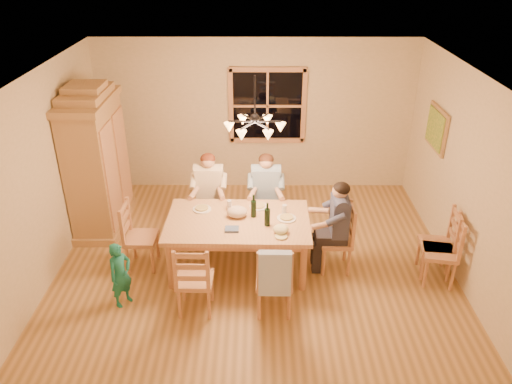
{
  "coord_description": "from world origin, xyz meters",
  "views": [
    {
      "loc": [
        0.04,
        -5.87,
        4.18
      ],
      "look_at": [
        0.01,
        0.1,
        1.09
      ],
      "focal_mm": 35.0,
      "sensor_mm": 36.0,
      "label": 1
    }
  ],
  "objects_px": {
    "chair_end_right": "(335,249)",
    "wine_bottle_a": "(254,206)",
    "armoire": "(97,164)",
    "child": "(121,275)",
    "adult_woman": "(209,184)",
    "chair_near_left": "(195,289)",
    "chair_end_left": "(142,247)",
    "dining_table": "(238,226)",
    "adult_slate_man": "(338,216)",
    "chair_far_left": "(210,215)",
    "chair_far_right": "(266,216)",
    "wine_bottle_b": "(267,214)",
    "chair_spare_front": "(438,262)",
    "adult_plaid_man": "(266,185)",
    "chair_near_right": "(274,290)",
    "chair_spare_back": "(434,254)",
    "chandelier": "(255,125)"
  },
  "relations": [
    {
      "from": "chair_far_right",
      "to": "chair_near_left",
      "type": "distance_m",
      "value": 2.02
    },
    {
      "from": "adult_slate_man",
      "to": "child",
      "type": "bearing_deg",
      "value": 106.42
    },
    {
      "from": "adult_plaid_man",
      "to": "wine_bottle_b",
      "type": "distance_m",
      "value": 1.04
    },
    {
      "from": "wine_bottle_a",
      "to": "child",
      "type": "xyz_separation_m",
      "value": [
        -1.64,
        -0.89,
        -0.49
      ]
    },
    {
      "from": "adult_woman",
      "to": "adult_slate_man",
      "type": "xyz_separation_m",
      "value": [
        1.81,
        -0.94,
        0.0
      ]
    },
    {
      "from": "chair_near_left",
      "to": "chair_end_left",
      "type": "bearing_deg",
      "value": 133.26
    },
    {
      "from": "dining_table",
      "to": "wine_bottle_a",
      "type": "xyz_separation_m",
      "value": [
        0.21,
        0.1,
        0.26
      ]
    },
    {
      "from": "chair_end_right",
      "to": "adult_plaid_man",
      "type": "bearing_deg",
      "value": 46.64
    },
    {
      "from": "wine_bottle_b",
      "to": "adult_plaid_man",
      "type": "bearing_deg",
      "value": 90.19
    },
    {
      "from": "wine_bottle_b",
      "to": "chair_far_left",
      "type": "bearing_deg",
      "value": 129.42
    },
    {
      "from": "chandelier",
      "to": "chair_end_right",
      "type": "distance_m",
      "value": 2.1
    },
    {
      "from": "chair_near_left",
      "to": "child",
      "type": "xyz_separation_m",
      "value": [
        -0.93,
        0.11,
        0.14
      ]
    },
    {
      "from": "chair_near_left",
      "to": "adult_slate_man",
      "type": "relative_size",
      "value": 1.13
    },
    {
      "from": "chair_far_left",
      "to": "child",
      "type": "relative_size",
      "value": 1.13
    },
    {
      "from": "chair_far_left",
      "to": "adult_plaid_man",
      "type": "relative_size",
      "value": 1.13
    },
    {
      "from": "dining_table",
      "to": "chair_far_right",
      "type": "height_order",
      "value": "chair_far_right"
    },
    {
      "from": "armoire",
      "to": "child",
      "type": "distance_m",
      "value": 2.19
    },
    {
      "from": "chair_far_right",
      "to": "wine_bottle_b",
      "type": "distance_m",
      "value": 1.21
    },
    {
      "from": "chair_far_left",
      "to": "chair_end_left",
      "type": "relative_size",
      "value": 1.0
    },
    {
      "from": "adult_slate_man",
      "to": "chair_spare_back",
      "type": "relative_size",
      "value": 0.88
    },
    {
      "from": "chandelier",
      "to": "adult_woman",
      "type": "height_order",
      "value": "chandelier"
    },
    {
      "from": "chair_near_right",
      "to": "adult_slate_man",
      "type": "xyz_separation_m",
      "value": [
        0.87,
        0.9,
        0.54
      ]
    },
    {
      "from": "chair_far_right",
      "to": "wine_bottle_b",
      "type": "xyz_separation_m",
      "value": [
        0.0,
        -1.04,
        0.62
      ]
    },
    {
      "from": "chair_end_left",
      "to": "chair_spare_back",
      "type": "xyz_separation_m",
      "value": [
        4.02,
        -0.16,
        0.0
      ]
    },
    {
      "from": "child",
      "to": "chair_near_right",
      "type": "bearing_deg",
      "value": -57.43
    },
    {
      "from": "adult_woman",
      "to": "child",
      "type": "relative_size",
      "value": 1.0
    },
    {
      "from": "adult_woman",
      "to": "adult_plaid_man",
      "type": "xyz_separation_m",
      "value": [
        0.86,
        -0.01,
        0.0
      ]
    },
    {
      "from": "adult_slate_man",
      "to": "chair_spare_front",
      "type": "relative_size",
      "value": 0.88
    },
    {
      "from": "armoire",
      "to": "dining_table",
      "type": "height_order",
      "value": "armoire"
    },
    {
      "from": "chair_far_left",
      "to": "chair_spare_front",
      "type": "height_order",
      "value": "same"
    },
    {
      "from": "chair_end_right",
      "to": "wine_bottle_b",
      "type": "height_order",
      "value": "wine_bottle_b"
    },
    {
      "from": "adult_plaid_man",
      "to": "child",
      "type": "bearing_deg",
      "value": 43.89
    },
    {
      "from": "chair_end_right",
      "to": "chair_spare_front",
      "type": "distance_m",
      "value": 1.37
    },
    {
      "from": "chair_far_right",
      "to": "adult_plaid_man",
      "type": "bearing_deg",
      "value": -89.13
    },
    {
      "from": "armoire",
      "to": "dining_table",
      "type": "bearing_deg",
      "value": -28.03
    },
    {
      "from": "adult_plaid_man",
      "to": "armoire",
      "type": "bearing_deg",
      "value": -4.88
    },
    {
      "from": "chair_far_left",
      "to": "chair_near_right",
      "type": "distance_m",
      "value": 2.07
    },
    {
      "from": "chair_end_right",
      "to": "wine_bottle_a",
      "type": "relative_size",
      "value": 3.0
    },
    {
      "from": "chair_far_left",
      "to": "chair_spare_front",
      "type": "relative_size",
      "value": 1.0
    },
    {
      "from": "adult_slate_man",
      "to": "wine_bottle_b",
      "type": "bearing_deg",
      "value": 97.39
    },
    {
      "from": "adult_plaid_man",
      "to": "wine_bottle_a",
      "type": "distance_m",
      "value": 0.83
    },
    {
      "from": "chair_near_right",
      "to": "adult_woman",
      "type": "height_order",
      "value": "adult_woman"
    },
    {
      "from": "chair_near_left",
      "to": "adult_plaid_man",
      "type": "distance_m",
      "value": 2.09
    },
    {
      "from": "chair_end_left",
      "to": "chair_end_right",
      "type": "height_order",
      "value": "same"
    },
    {
      "from": "chair_far_left",
      "to": "adult_plaid_man",
      "type": "distance_m",
      "value": 1.01
    },
    {
      "from": "child",
      "to": "chair_spare_back",
      "type": "relative_size",
      "value": 0.89
    },
    {
      "from": "chair_far_left",
      "to": "child",
      "type": "distance_m",
      "value": 1.97
    },
    {
      "from": "chair_far_right",
      "to": "chair_near_right",
      "type": "relative_size",
      "value": 1.0
    },
    {
      "from": "chair_end_left",
      "to": "chair_far_right",
      "type": "bearing_deg",
      "value": 117.98
    },
    {
      "from": "chair_far_left",
      "to": "adult_slate_man",
      "type": "bearing_deg",
      "value": 153.43
    }
  ]
}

